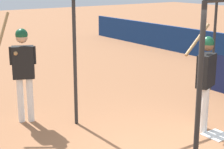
# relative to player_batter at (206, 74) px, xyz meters

# --- Properties ---
(home_plate) EXTENTS (0.44, 0.44, 0.02)m
(home_plate) POSITION_rel_player_batter_xyz_m (0.36, -0.00, -1.11)
(home_plate) COLOR white
(home_plate) RESTS_ON ground
(player_batter) EXTENTS (0.66, 0.82, 2.00)m
(player_batter) POSITION_rel_player_batter_xyz_m (0.00, 0.00, 0.00)
(player_batter) COLOR white
(player_batter) RESTS_ON ground
(player_waiting) EXTENTS (0.57, 0.81, 2.22)m
(player_waiting) POSITION_rel_player_batter_xyz_m (-2.41, -2.62, 0.06)
(player_waiting) COLOR white
(player_waiting) RESTS_ON ground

